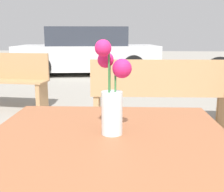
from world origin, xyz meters
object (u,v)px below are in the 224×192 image
table_front (107,169)px  parked_car (88,52)px  bench_middle (163,92)px  flower_vase (112,97)px

table_front → parked_car: size_ratio=0.24×
bench_middle → parked_car: (-1.71, 5.06, 0.17)m
flower_vase → bench_middle: bearing=79.7°
table_front → parked_car: (-1.29, 7.40, -0.02)m
flower_vase → bench_middle: flower_vase is taller
table_front → parked_car: 7.51m
flower_vase → bench_middle: 2.33m
table_front → parked_car: bearing=99.9°
table_front → parked_car: parked_car is taller
table_front → bench_middle: bench_middle is taller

